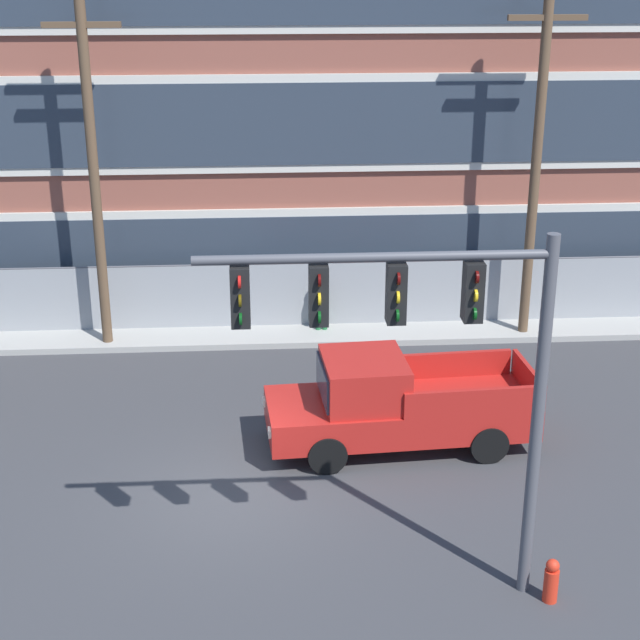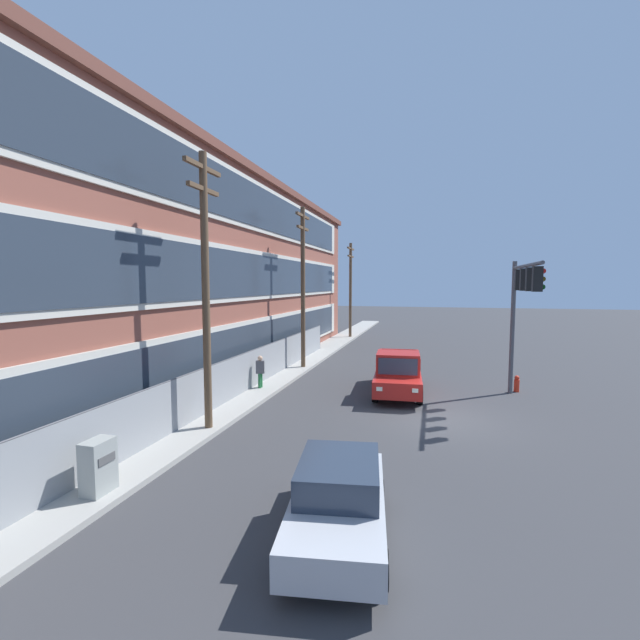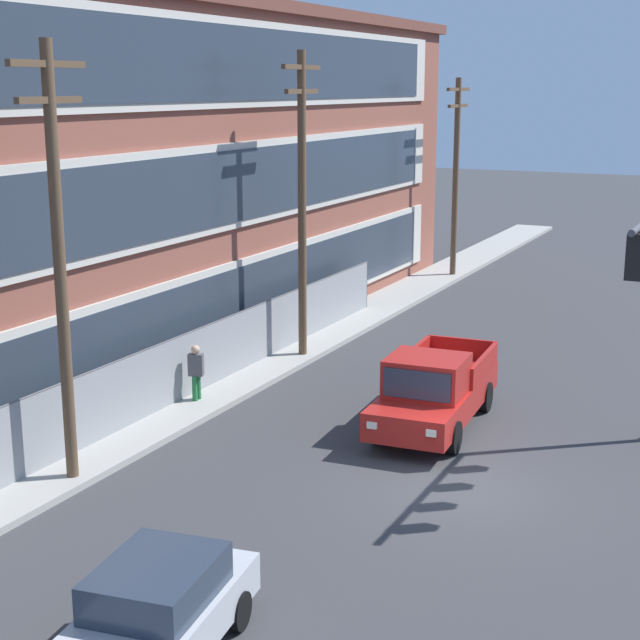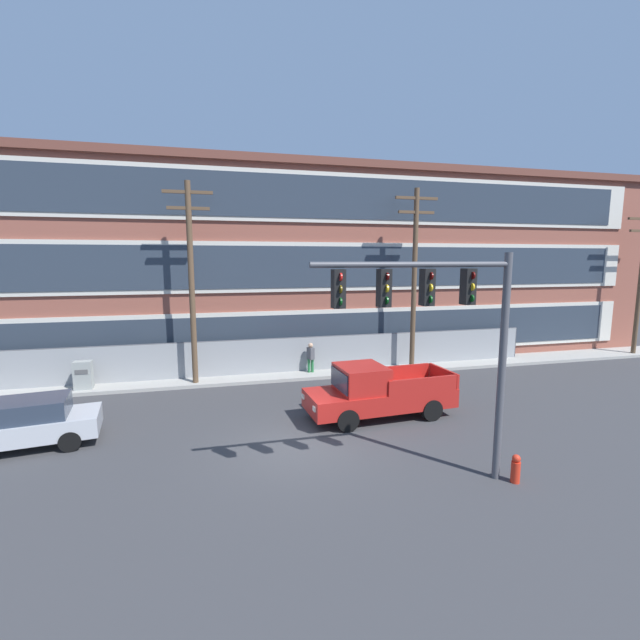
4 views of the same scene
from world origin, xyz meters
TOP-DOWN VIEW (x-y plane):
  - ground_plane at (0.00, 0.00)m, footprint 160.00×160.00m
  - sidewalk_building_side at (0.00, 8.34)m, footprint 80.00×2.15m
  - chain_link_fence at (-1.04, 8.62)m, footprint 31.78×0.06m
  - pickup_truck_red at (3.40, 1.84)m, footprint 5.74×2.39m
  - sedan_silver at (-8.26, 2.08)m, footprint 4.37×2.36m
  - utility_pole_near_corner at (-3.39, 7.72)m, footprint 2.18×0.26m
  - utility_pole_midblock at (7.73, 7.75)m, footprint 2.30×0.26m
  - utility_pole_far_east at (22.73, 7.79)m, footprint 2.75×0.26m
  - pedestrian_near_cabinet at (2.30, 8.20)m, footprint 0.36×0.46m

SIDE VIEW (x-z plane):
  - ground_plane at x=0.00m, z-range 0.00..0.00m
  - sidewalk_building_side at x=0.00m, z-range 0.00..0.16m
  - sedan_silver at x=-8.26m, z-range 0.02..1.58m
  - pickup_truck_red at x=3.40m, z-range -0.06..1.98m
  - pedestrian_near_cabinet at x=2.30m, z-range 0.13..1.82m
  - chain_link_fence at x=-1.04m, z-range 0.02..1.96m
  - utility_pole_far_east at x=22.73m, z-range 0.51..9.31m
  - utility_pole_near_corner at x=-3.39m, z-range 0.43..9.81m
  - utility_pole_midblock at x=7.73m, z-range 0.45..9.94m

